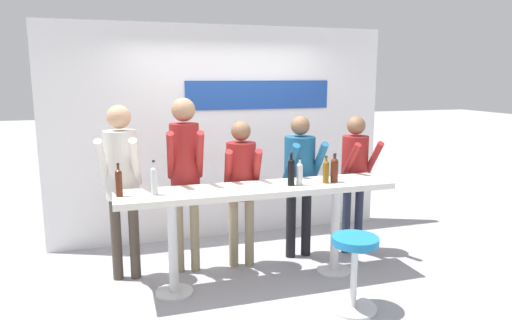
# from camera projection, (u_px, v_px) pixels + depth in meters

# --- Properties ---
(ground_plane) EXTENTS (40.00, 40.00, 0.00)m
(ground_plane) POSITION_uv_depth(u_px,v_px,m) (258.00, 282.00, 4.64)
(ground_plane) COLOR #9E9EA3
(back_wall) EXTENTS (4.34, 0.12, 2.69)m
(back_wall) POSITION_uv_depth(u_px,v_px,m) (223.00, 133.00, 5.82)
(back_wall) COLOR white
(back_wall) RESTS_ON ground_plane
(tasting_table) EXTENTS (2.74, 0.53, 1.00)m
(tasting_table) POSITION_uv_depth(u_px,v_px,m) (258.00, 201.00, 4.49)
(tasting_table) COLOR silver
(tasting_table) RESTS_ON ground_plane
(bar_stool) EXTENTS (0.43, 0.43, 0.68)m
(bar_stool) POSITION_uv_depth(u_px,v_px,m) (354.00, 261.00, 4.02)
(bar_stool) COLOR silver
(bar_stool) RESTS_ON ground_plane
(person_far_left) EXTENTS (0.43, 0.57, 1.79)m
(person_far_left) POSITION_uv_depth(u_px,v_px,m) (122.00, 172.00, 4.52)
(person_far_left) COLOR #473D33
(person_far_left) RESTS_ON ground_plane
(person_left) EXTENTS (0.40, 0.55, 1.85)m
(person_left) POSITION_uv_depth(u_px,v_px,m) (185.00, 163.00, 4.68)
(person_left) COLOR gray
(person_left) RESTS_ON ground_plane
(person_center_left) EXTENTS (0.43, 0.54, 1.60)m
(person_center_left) POSITION_uv_depth(u_px,v_px,m) (241.00, 177.00, 4.86)
(person_center_left) COLOR gray
(person_center_left) RESTS_ON ground_plane
(person_center) EXTENTS (0.41, 0.51, 1.63)m
(person_center) POSITION_uv_depth(u_px,v_px,m) (300.00, 171.00, 5.13)
(person_center) COLOR black
(person_center) RESTS_ON ground_plane
(person_center_right) EXTENTS (0.36, 0.49, 1.61)m
(person_center_right) POSITION_uv_depth(u_px,v_px,m) (355.00, 168.00, 5.27)
(person_center_right) COLOR #23283D
(person_center_right) RESTS_ON ground_plane
(wine_bottle_0) EXTENTS (0.06, 0.06, 0.32)m
(wine_bottle_0) POSITION_uv_depth(u_px,v_px,m) (154.00, 180.00, 4.12)
(wine_bottle_0) COLOR #B7BCC1
(wine_bottle_0) RESTS_ON tasting_table
(wine_bottle_1) EXTENTS (0.06, 0.06, 0.30)m
(wine_bottle_1) POSITION_uv_depth(u_px,v_px,m) (119.00, 182.00, 4.07)
(wine_bottle_1) COLOR #4C1E0F
(wine_bottle_1) RESTS_ON tasting_table
(wine_bottle_2) EXTENTS (0.06, 0.06, 0.28)m
(wine_bottle_2) POSITION_uv_depth(u_px,v_px,m) (326.00, 171.00, 4.58)
(wine_bottle_2) COLOR brown
(wine_bottle_2) RESTS_ON tasting_table
(wine_bottle_3) EXTENTS (0.07, 0.07, 0.33)m
(wine_bottle_3) POSITION_uv_depth(u_px,v_px,m) (291.00, 171.00, 4.48)
(wine_bottle_3) COLOR black
(wine_bottle_3) RESTS_ON tasting_table
(wine_bottle_4) EXTENTS (0.06, 0.06, 0.27)m
(wine_bottle_4) POSITION_uv_depth(u_px,v_px,m) (300.00, 173.00, 4.50)
(wine_bottle_4) COLOR #B7BCC1
(wine_bottle_4) RESTS_ON tasting_table
(wine_bottle_5) EXTENTS (0.08, 0.08, 0.30)m
(wine_bottle_5) POSITION_uv_depth(u_px,v_px,m) (334.00, 169.00, 4.62)
(wine_bottle_5) COLOR #4C1E0F
(wine_bottle_5) RESTS_ON tasting_table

